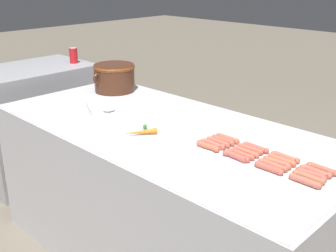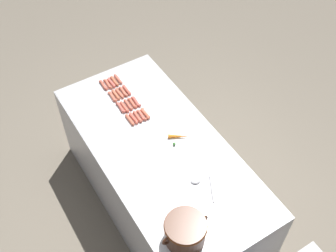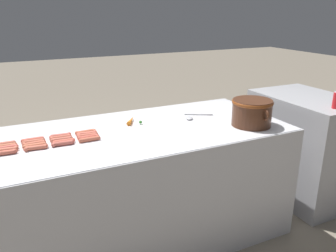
{
  "view_description": "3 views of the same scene",
  "coord_description": "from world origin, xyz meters",
  "px_view_note": "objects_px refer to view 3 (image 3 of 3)",
  "views": [
    {
      "loc": [
        -1.49,
        -1.49,
        1.63
      ],
      "look_at": [
        -0.07,
        -0.09,
        0.88
      ],
      "focal_mm": 44.88,
      "sensor_mm": 36.0,
      "label": 1
    },
    {
      "loc": [
        1.01,
        1.75,
        3.47
      ],
      "look_at": [
        -0.14,
        -0.1,
        0.9
      ],
      "focal_mm": 45.23,
      "sensor_mm": 36.0,
      "label": 2
    },
    {
      "loc": [
        2.07,
        -0.77,
        1.62
      ],
      "look_at": [
        0.02,
        0.2,
        0.84
      ],
      "focal_mm": 36.71,
      "sensor_mm": 36.0,
      "label": 3
    }
  ],
  "objects_px": {
    "hot_dog_5": "(33,142)",
    "hot_dog_6": "(61,137)",
    "hot_dog_13": "(35,146)",
    "hot_dog_15": "(88,137)",
    "hot_dog_16": "(4,153)",
    "hot_dog_10": "(62,140)",
    "hot_dog_18": "(63,143)",
    "hot_dog_2": "(60,136)",
    "hot_dog_17": "(36,148)",
    "hot_dog_0": "(4,144)",
    "hot_dog_4": "(5,146)",
    "hot_dog_7": "(87,134)",
    "hot_dog_14": "(64,141)",
    "serving_spoon": "(193,117)",
    "hot_dog_8": "(6,148)",
    "hot_dog_12": "(6,150)",
    "back_cabinet": "(304,147)",
    "hot_dog_9": "(34,143)",
    "hot_dog_11": "(88,135)",
    "hot_dog_3": "(86,132)",
    "hot_dog_1": "(33,140)",
    "hot_dog_19": "(90,139)",
    "carrot": "(132,120)"
  },
  "relations": [
    {
      "from": "hot_dog_10",
      "to": "hot_dog_18",
      "type": "distance_m",
      "value": 0.07
    },
    {
      "from": "serving_spoon",
      "to": "hot_dog_1",
      "type": "bearing_deg",
      "value": -89.78
    },
    {
      "from": "hot_dog_6",
      "to": "hot_dog_3",
      "type": "bearing_deg",
      "value": 101.83
    },
    {
      "from": "hot_dog_11",
      "to": "hot_dog_17",
      "type": "xyz_separation_m",
      "value": [
        0.07,
        -0.32,
        0.0
      ]
    },
    {
      "from": "hot_dog_8",
      "to": "hot_dog_14",
      "type": "xyz_separation_m",
      "value": [
        0.04,
        0.32,
        0.0
      ]
    },
    {
      "from": "hot_dog_9",
      "to": "serving_spoon",
      "type": "bearing_deg",
      "value": 93.74
    },
    {
      "from": "hot_dog_13",
      "to": "hot_dog_19",
      "type": "bearing_deg",
      "value": 83.68
    },
    {
      "from": "hot_dog_19",
      "to": "hot_dog_14",
      "type": "bearing_deg",
      "value": -101.7
    },
    {
      "from": "back_cabinet",
      "to": "hot_dog_2",
      "type": "height_order",
      "value": "back_cabinet"
    },
    {
      "from": "hot_dog_7",
      "to": "hot_dog_4",
      "type": "bearing_deg",
      "value": -89.58
    },
    {
      "from": "hot_dog_12",
      "to": "serving_spoon",
      "type": "xyz_separation_m",
      "value": [
        -0.11,
        1.29,
        -0.01
      ]
    },
    {
      "from": "hot_dog_9",
      "to": "hot_dog_3",
      "type": "bearing_deg",
      "value": 102.2
    },
    {
      "from": "hot_dog_6",
      "to": "hot_dog_10",
      "type": "relative_size",
      "value": 1.0
    },
    {
      "from": "serving_spoon",
      "to": "hot_dog_13",
      "type": "bearing_deg",
      "value": -84.38
    },
    {
      "from": "back_cabinet",
      "to": "hot_dog_13",
      "type": "bearing_deg",
      "value": -90.14
    },
    {
      "from": "hot_dog_9",
      "to": "hot_dog_16",
      "type": "height_order",
      "value": "same"
    },
    {
      "from": "hot_dog_4",
      "to": "hot_dog_9",
      "type": "bearing_deg",
      "value": 79.23
    },
    {
      "from": "hot_dog_17",
      "to": "hot_dog_2",
      "type": "bearing_deg",
      "value": 131.97
    },
    {
      "from": "hot_dog_14",
      "to": "hot_dog_10",
      "type": "bearing_deg",
      "value": -170.9
    },
    {
      "from": "hot_dog_5",
      "to": "hot_dog_9",
      "type": "bearing_deg",
      "value": 1.09
    },
    {
      "from": "hot_dog_5",
      "to": "hot_dog_19",
      "type": "relative_size",
      "value": 1.0
    },
    {
      "from": "hot_dog_15",
      "to": "hot_dog_13",
      "type": "bearing_deg",
      "value": -89.92
    },
    {
      "from": "carrot",
      "to": "hot_dog_13",
      "type": "bearing_deg",
      "value": -73.06
    },
    {
      "from": "hot_dog_2",
      "to": "hot_dog_9",
      "type": "xyz_separation_m",
      "value": [
        0.07,
        -0.16,
        0.0
      ]
    },
    {
      "from": "back_cabinet",
      "to": "hot_dog_14",
      "type": "bearing_deg",
      "value": -90.04
    },
    {
      "from": "hot_dog_2",
      "to": "hot_dog_9",
      "type": "distance_m",
      "value": 0.18
    },
    {
      "from": "hot_dog_13",
      "to": "hot_dog_15",
      "type": "xyz_separation_m",
      "value": [
        -0.0,
        0.32,
        0.0
      ]
    },
    {
      "from": "hot_dog_0",
      "to": "hot_dog_2",
      "type": "xyz_separation_m",
      "value": [
        -0.0,
        0.33,
        0.0
      ]
    },
    {
      "from": "hot_dog_6",
      "to": "hot_dog_19",
      "type": "bearing_deg",
      "value": 55.29
    },
    {
      "from": "hot_dog_5",
      "to": "hot_dog_6",
      "type": "bearing_deg",
      "value": 90.43
    },
    {
      "from": "hot_dog_10",
      "to": "hot_dog_18",
      "type": "xyz_separation_m",
      "value": [
        0.07,
        -0.0,
        0.0
      ]
    },
    {
      "from": "hot_dog_9",
      "to": "hot_dog_11",
      "type": "height_order",
      "value": "same"
    },
    {
      "from": "hot_dog_7",
      "to": "hot_dog_14",
      "type": "relative_size",
      "value": 1.0
    },
    {
      "from": "hot_dog_4",
      "to": "hot_dog_9",
      "type": "distance_m",
      "value": 0.16
    },
    {
      "from": "hot_dog_4",
      "to": "hot_dog_7",
      "type": "distance_m",
      "value": 0.49
    },
    {
      "from": "hot_dog_13",
      "to": "hot_dog_16",
      "type": "bearing_deg",
      "value": -76.46
    },
    {
      "from": "back_cabinet",
      "to": "hot_dog_17",
      "type": "xyz_separation_m",
      "value": [
        0.03,
        -2.21,
        0.4
      ]
    },
    {
      "from": "hot_dog_0",
      "to": "hot_dog_4",
      "type": "bearing_deg",
      "value": 7.31
    },
    {
      "from": "hot_dog_8",
      "to": "hot_dog_16",
      "type": "bearing_deg",
      "value": -7.36
    },
    {
      "from": "hot_dog_1",
      "to": "hot_dog_19",
      "type": "xyz_separation_m",
      "value": [
        0.14,
        0.32,
        0.0
      ]
    },
    {
      "from": "hot_dog_19",
      "to": "serving_spoon",
      "type": "distance_m",
      "value": 0.83
    },
    {
      "from": "hot_dog_8",
      "to": "hot_dog_12",
      "type": "relative_size",
      "value": 1.0
    },
    {
      "from": "hot_dog_7",
      "to": "hot_dog_19",
      "type": "bearing_deg",
      "value": -3.67
    },
    {
      "from": "back_cabinet",
      "to": "hot_dog_18",
      "type": "relative_size",
      "value": 6.64
    },
    {
      "from": "hot_dog_6",
      "to": "hot_dog_9",
      "type": "xyz_separation_m",
      "value": [
        0.04,
        -0.16,
        0.0
      ]
    },
    {
      "from": "hot_dog_13",
      "to": "hot_dog_12",
      "type": "bearing_deg",
      "value": -90.38
    },
    {
      "from": "hot_dog_2",
      "to": "hot_dog_17",
      "type": "bearing_deg",
      "value": -48.03
    },
    {
      "from": "hot_dog_0",
      "to": "hot_dog_4",
      "type": "distance_m",
      "value": 0.04
    },
    {
      "from": "hot_dog_13",
      "to": "hot_dog_18",
      "type": "relative_size",
      "value": 1.0
    },
    {
      "from": "hot_dog_15",
      "to": "hot_dog_11",
      "type": "bearing_deg",
      "value": 176.41
    }
  ]
}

